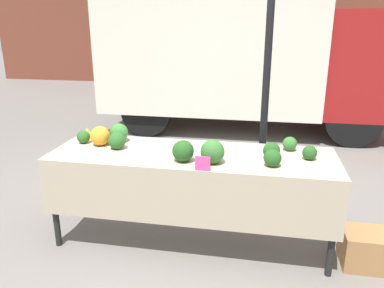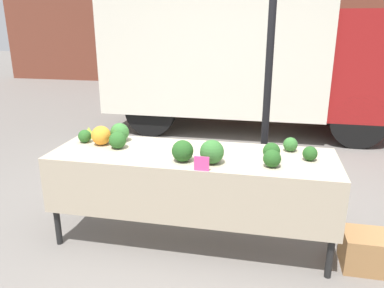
# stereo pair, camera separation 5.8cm
# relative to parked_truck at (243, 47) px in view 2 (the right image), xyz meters

# --- Properties ---
(ground_plane) EXTENTS (40.00, 40.00, 0.00)m
(ground_plane) POSITION_rel_parked_truck_xyz_m (-0.09, -3.76, -1.40)
(ground_plane) COLOR slate
(tent_pole) EXTENTS (0.07, 0.07, 2.75)m
(tent_pole) POSITION_rel_parked_truck_xyz_m (0.47, -2.97, -0.03)
(tent_pole) COLOR black
(tent_pole) RESTS_ON ground_plane
(parked_truck) EXTENTS (4.73, 1.92, 2.60)m
(parked_truck) POSITION_rel_parked_truck_xyz_m (0.00, 0.00, 0.00)
(parked_truck) COLOR silver
(parked_truck) RESTS_ON ground_plane
(market_table) EXTENTS (2.30, 0.73, 0.79)m
(market_table) POSITION_rel_parked_truck_xyz_m (-0.09, -3.82, -0.71)
(market_table) COLOR tan
(market_table) RESTS_ON ground_plane
(orange_cauliflower) EXTENTS (0.17, 0.17, 0.17)m
(orange_cauliflower) POSITION_rel_parked_truck_xyz_m (-0.91, -3.69, -0.53)
(orange_cauliflower) COLOR orange
(orange_cauliflower) RESTS_ON market_table
(romanesco_head) EXTENTS (0.13, 0.13, 0.10)m
(romanesco_head) POSITION_rel_parked_truck_xyz_m (-1.11, -3.52, -0.56)
(romanesco_head) COLOR #93B238
(romanesco_head) RESTS_ON market_table
(broccoli_head_0) EXTENTS (0.11, 0.11, 0.11)m
(broccoli_head_0) POSITION_rel_parked_truck_xyz_m (0.82, -3.73, -0.56)
(broccoli_head_0) COLOR #23511E
(broccoli_head_0) RESTS_ON market_table
(broccoli_head_1) EXTENTS (0.17, 0.17, 0.17)m
(broccoli_head_1) POSITION_rel_parked_truck_xyz_m (-0.79, -3.56, -0.53)
(broccoli_head_1) COLOR #387533
(broccoli_head_1) RESTS_ON market_table
(broccoli_head_2) EXTENTS (0.18, 0.18, 0.18)m
(broccoli_head_2) POSITION_rel_parked_truck_xyz_m (0.10, -3.95, -0.52)
(broccoli_head_2) COLOR #336B2D
(broccoli_head_2) RESTS_ON market_table
(broccoli_head_3) EXTENTS (0.13, 0.13, 0.13)m
(broccoli_head_3) POSITION_rel_parked_truck_xyz_m (0.53, -3.77, -0.55)
(broccoli_head_3) COLOR #23511E
(broccoli_head_3) RESTS_ON market_table
(broccoli_head_4) EXTENTS (0.17, 0.17, 0.17)m
(broccoli_head_4) POSITION_rel_parked_truck_xyz_m (-0.13, -3.95, -0.53)
(broccoli_head_4) COLOR #23511E
(broccoli_head_4) RESTS_ON market_table
(broccoli_head_5) EXTENTS (0.13, 0.13, 0.13)m
(broccoli_head_5) POSITION_rel_parked_truck_xyz_m (0.54, -3.93, -0.55)
(broccoli_head_5) COLOR #23511E
(broccoli_head_5) RESTS_ON market_table
(broccoli_head_6) EXTENTS (0.14, 0.14, 0.14)m
(broccoli_head_6) POSITION_rel_parked_truck_xyz_m (-0.73, -3.76, -0.54)
(broccoli_head_6) COLOR #285B23
(broccoli_head_6) RESTS_ON market_table
(broccoli_head_7) EXTENTS (0.11, 0.11, 0.11)m
(broccoli_head_7) POSITION_rel_parked_truck_xyz_m (-1.08, -3.66, -0.56)
(broccoli_head_7) COLOR #285B23
(broccoli_head_7) RESTS_ON market_table
(broccoli_head_8) EXTENTS (0.12, 0.12, 0.12)m
(broccoli_head_8) POSITION_rel_parked_truck_xyz_m (0.69, -3.54, -0.56)
(broccoli_head_8) COLOR #336B2D
(broccoli_head_8) RESTS_ON market_table
(price_sign) EXTENTS (0.11, 0.01, 0.11)m
(price_sign) POSITION_rel_parked_truck_xyz_m (0.05, -4.11, -0.56)
(price_sign) COLOR #EF4793
(price_sign) RESTS_ON market_table
(produce_crate) EXTENTS (0.42, 0.30, 0.28)m
(produce_crate) POSITION_rel_parked_truck_xyz_m (1.32, -3.88, -1.26)
(produce_crate) COLOR #9E7042
(produce_crate) RESTS_ON ground_plane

